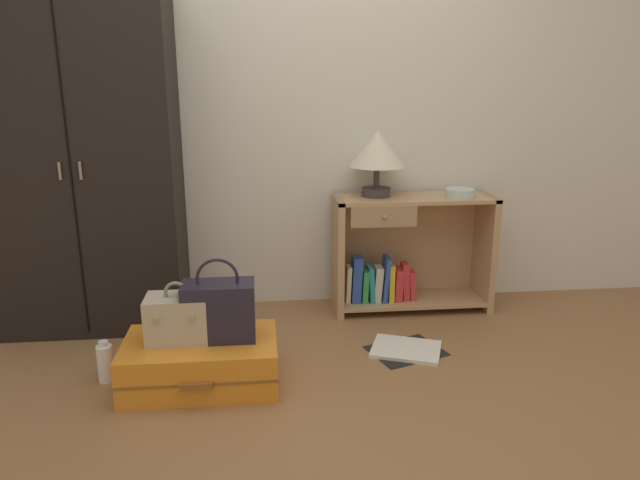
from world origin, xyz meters
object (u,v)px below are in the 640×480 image
bookshelf (404,255)px  bottle (105,363)px  table_lamp (377,152)px  suitcase_large (201,362)px  bowl (460,193)px  wardrobe (84,164)px  open_book_on_floor (406,350)px  handbag (219,310)px  train_case (177,318)px

bookshelf → bottle: 1.80m
table_lamp → suitcase_large: 1.56m
bowl → bottle: bearing=-159.5°
bookshelf → bowl: 0.50m
wardrobe → bookshelf: wardrobe is taller
open_book_on_floor → handbag: bearing=-167.3°
bottle → open_book_on_floor: bearing=6.1°
bookshelf → suitcase_large: (-1.16, -0.83, -0.23)m
bowl → open_book_on_floor: (-0.44, -0.56, -0.72)m
train_case → open_book_on_floor: size_ratio=0.64×
table_lamp → bowl: table_lamp is taller
bowl → train_case: bowl is taller
bookshelf → open_book_on_floor: 0.70m
bowl → train_case: size_ratio=0.61×
wardrobe → bowl: wardrobe is taller
open_book_on_floor → bottle: bearing=-173.9°
train_case → open_book_on_floor: 1.19m
table_lamp → bookshelf: bearing=-7.1°
bookshelf → suitcase_large: bearing=-144.2°
open_book_on_floor → train_case: bearing=-169.5°
bookshelf → train_case: 1.50m
train_case → bottle: (-0.35, 0.05, -0.23)m
table_lamp → handbag: bearing=-136.4°
wardrobe → open_book_on_floor: 1.99m
table_lamp → open_book_on_floor: size_ratio=0.87×
bottle → handbag: bearing=-5.7°
bookshelf → bottle: bearing=-154.5°
handbag → open_book_on_floor: size_ratio=0.87×
handbag → table_lamp: bearing=43.6°
wardrobe → open_book_on_floor: (1.68, -0.54, -0.92)m
bookshelf → table_lamp: table_lamp is taller
wardrobe → train_case: 1.11m
bowl → handbag: bowl is taller
wardrobe → handbag: 1.20m
bowl → open_book_on_floor: size_ratio=0.39×
bookshelf → open_book_on_floor: bookshelf is taller
suitcase_large → handbag: bearing=9.1°
handbag → bottle: size_ratio=1.90×
train_case → open_book_on_floor: train_case is taller
bowl → open_book_on_floor: 1.01m
table_lamp → handbag: size_ratio=0.99×
wardrobe → handbag: (0.74, -0.75, -0.57)m
bookshelf → suitcase_large: 1.45m
table_lamp → bottle: size_ratio=1.89×
bookshelf → train_case: (-1.25, -0.82, -0.01)m
wardrobe → suitcase_large: bearing=-49.6°
bookshelf → open_book_on_floor: (-0.13, -0.61, -0.33)m
wardrobe → suitcase_large: size_ratio=2.63×
train_case → wardrobe: bearing=126.6°
table_lamp → bottle: 1.85m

